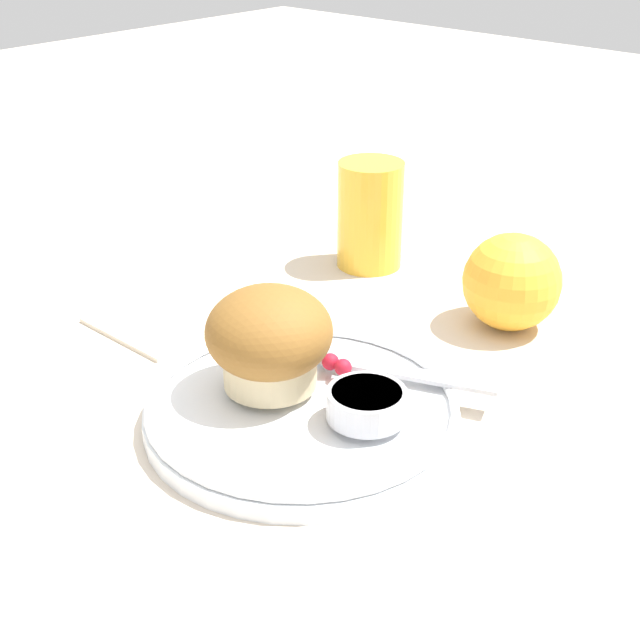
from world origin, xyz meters
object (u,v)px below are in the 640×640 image
Objects in this scene: butter_knife at (378,369)px; orange_fruit at (512,282)px; juice_glass at (370,215)px; muffin at (269,339)px.

orange_fruit is (0.02, 0.17, 0.02)m from butter_knife.
orange_fruit is 0.80× the size of juice_glass.
orange_fruit is 0.18m from juice_glass.
muffin reaches higher than orange_fruit.
muffin is at bearing -146.55° from butter_knife.
muffin is 0.52× the size of butter_knife.
muffin is at bearing -105.09° from orange_fruit.
muffin reaches higher than butter_knife.
butter_knife is 2.11× the size of orange_fruit.
juice_glass reaches higher than muffin.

